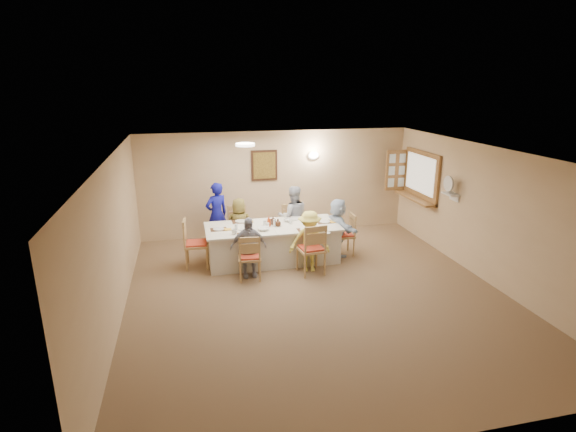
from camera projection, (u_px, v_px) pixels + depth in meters
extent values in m
plane|color=brown|center=(317.00, 294.00, 7.92)|extent=(7.00, 7.00, 0.00)
plane|color=#D6B78E|center=(277.00, 183.00, 10.82)|extent=(6.50, 0.00, 6.50)
plane|color=#D6B78E|center=(423.00, 339.00, 4.29)|extent=(6.50, 0.00, 6.50)
plane|color=#D6B78E|center=(114.00, 242.00, 6.86)|extent=(0.00, 7.00, 7.00)
plane|color=#D6B78E|center=(488.00, 215.00, 8.25)|extent=(0.00, 7.00, 7.00)
plane|color=white|center=(320.00, 153.00, 7.19)|extent=(7.00, 7.00, 0.00)
cube|color=black|center=(264.00, 165.00, 10.60)|extent=(0.62, 0.04, 0.72)
cube|color=black|center=(264.00, 166.00, 10.57)|extent=(0.52, 0.02, 0.62)
ellipsoid|color=white|center=(314.00, 155.00, 10.77)|extent=(0.26, 0.09, 0.18)
cylinder|color=white|center=(245.00, 145.00, 8.39)|extent=(0.36, 0.36, 0.05)
cube|color=olive|center=(421.00, 176.00, 10.41)|extent=(0.06, 1.50, 1.15)
cube|color=olive|center=(415.00, 198.00, 10.54)|extent=(0.30, 1.50, 0.05)
cube|color=olive|center=(396.00, 170.00, 11.06)|extent=(0.55, 0.04, 1.00)
cube|color=white|center=(450.00, 194.00, 9.16)|extent=(0.22, 0.36, 0.03)
cube|color=white|center=(273.00, 243.00, 9.33)|extent=(2.73, 1.16, 0.76)
imported|color=brown|center=(240.00, 225.00, 9.77)|extent=(0.69, 0.53, 1.20)
imported|color=#A4A8B9|center=(293.00, 217.00, 10.00)|extent=(0.78, 0.66, 1.41)
imported|color=#9796A4|center=(248.00, 247.00, 8.50)|extent=(0.70, 0.29, 1.18)
imported|color=#FBEE62|center=(309.00, 241.00, 8.75)|extent=(0.95, 0.74, 1.22)
imported|color=silver|center=(338.00, 227.00, 9.56)|extent=(1.26, 0.69, 1.25)
imported|color=#131596|center=(217.00, 215.00, 10.07)|extent=(0.80, 0.75, 1.47)
cube|color=#472B19|center=(246.00, 234.00, 8.69)|extent=(0.34, 0.25, 0.01)
cylinder|color=white|center=(246.00, 234.00, 8.69)|extent=(0.26, 0.26, 0.02)
cube|color=yellow|center=(256.00, 234.00, 8.68)|extent=(0.13, 0.13, 0.01)
cube|color=#472B19|center=(306.00, 230.00, 8.95)|extent=(0.34, 0.25, 0.01)
cylinder|color=white|center=(306.00, 229.00, 8.95)|extent=(0.25, 0.25, 0.02)
cube|color=yellow|center=(315.00, 230.00, 8.94)|extent=(0.14, 0.14, 0.01)
cube|color=#472B19|center=(241.00, 222.00, 9.48)|extent=(0.37, 0.27, 0.01)
cylinder|color=white|center=(241.00, 221.00, 9.48)|extent=(0.24, 0.24, 0.01)
cube|color=yellow|center=(250.00, 221.00, 9.47)|extent=(0.14, 0.14, 0.01)
cube|color=#472B19|center=(296.00, 218.00, 9.74)|extent=(0.33, 0.25, 0.01)
cylinder|color=white|center=(296.00, 217.00, 9.73)|extent=(0.23, 0.23, 0.01)
cube|color=yellow|center=(305.00, 218.00, 9.73)|extent=(0.13, 0.13, 0.01)
cube|color=#472B19|center=(219.00, 229.00, 8.98)|extent=(0.33, 0.24, 0.01)
cylinder|color=white|center=(219.00, 229.00, 8.98)|extent=(0.22, 0.22, 0.01)
cube|color=yellow|center=(228.00, 229.00, 8.97)|extent=(0.14, 0.14, 0.01)
cube|color=#472B19|center=(325.00, 222.00, 9.46)|extent=(0.34, 0.25, 0.01)
cylinder|color=white|center=(325.00, 221.00, 9.45)|extent=(0.23, 0.23, 0.01)
cube|color=yellow|center=(333.00, 222.00, 9.45)|extent=(0.15, 0.15, 0.01)
imported|color=white|center=(235.00, 232.00, 8.71)|extent=(0.12, 0.12, 0.09)
imported|color=white|center=(285.00, 215.00, 9.78)|extent=(0.16, 0.16, 0.09)
imported|color=white|center=(264.00, 229.00, 8.93)|extent=(0.26, 0.26, 0.06)
imported|color=white|center=(288.00, 220.00, 9.49)|extent=(0.24, 0.24, 0.06)
imported|color=#BA3810|center=(269.00, 221.00, 9.16)|extent=(0.11, 0.11, 0.22)
imported|color=#3F2010|center=(273.00, 220.00, 9.26)|extent=(0.13, 0.13, 0.18)
imported|color=#3F2010|center=(278.00, 223.00, 9.16)|extent=(0.13, 0.13, 0.16)
cylinder|color=silver|center=(265.00, 223.00, 9.21)|extent=(0.07, 0.07, 0.10)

